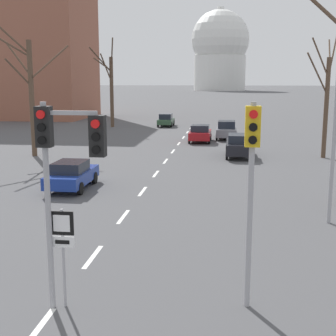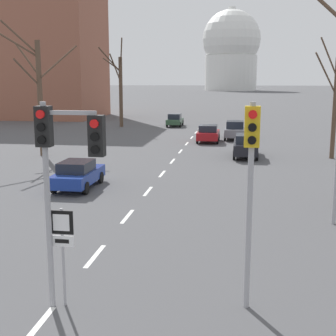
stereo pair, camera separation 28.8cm
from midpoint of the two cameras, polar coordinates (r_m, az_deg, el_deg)
lane_stripe_0 at (r=11.78m, az=-16.30°, el=-18.36°), size 0.16×2.00×0.01m
lane_stripe_1 at (r=15.60m, az=-9.67°, el=-10.61°), size 0.16×2.00×0.01m
lane_stripe_2 at (r=19.71m, az=-5.89°, el=-5.92°), size 0.16×2.00×0.01m
lane_stripe_3 at (r=23.96m, az=-3.47°, el=-2.86°), size 0.16×2.00×0.01m
lane_stripe_4 at (r=28.29m, az=-1.79°, el=-0.72°), size 0.16×2.00×0.01m
lane_stripe_5 at (r=32.66m, az=-0.56°, el=0.85°), size 0.16×2.00×0.01m
lane_stripe_6 at (r=37.07m, az=0.38°, el=2.05°), size 0.16×2.00×0.01m
lane_stripe_7 at (r=41.49m, az=1.12°, el=2.99°), size 0.16×2.00×0.01m
lane_stripe_8 at (r=45.93m, az=1.72°, el=3.75°), size 0.16×2.00×0.01m
lane_stripe_9 at (r=50.38m, az=2.21°, el=4.37°), size 0.16×2.00×0.01m
lane_stripe_10 at (r=54.84m, az=2.63°, el=4.90°), size 0.16×2.00×0.01m
traffic_signal_centre_tall at (r=11.31m, az=-13.36°, el=1.48°), size 1.64×0.34×5.14m
traffic_signal_near_right at (r=11.33m, az=9.42°, el=0.08°), size 0.36×0.34×5.14m
route_sign_post at (r=11.96m, az=-13.41°, el=-8.65°), size 0.60×0.08×2.55m
street_lamp_right at (r=18.95m, az=18.62°, el=9.83°), size 1.98×0.36×9.15m
sedan_near_left at (r=45.11m, az=6.96°, el=4.65°), size 1.94×4.48×1.73m
sedan_near_right at (r=24.88m, az=-11.99°, el=-0.79°), size 1.85×4.10×1.48m
sedan_mid_centre at (r=34.79m, az=8.29°, el=2.78°), size 1.77×4.59×1.67m
sedan_far_left at (r=42.57m, az=3.75°, el=4.24°), size 1.96×3.87×1.57m
sedan_far_right at (r=56.62m, az=-0.40°, el=5.88°), size 1.76×3.88×1.54m
bare_tree_left_near at (r=56.14m, az=-7.16°, el=9.78°), size 2.83×3.56×10.23m
bare_tree_left_far at (r=35.97m, az=-16.76°, el=9.12°), size 5.56×5.05×9.70m
bare_tree_right_far at (r=35.53m, az=18.49°, el=8.00°), size 2.84×4.89×9.05m
capitol_dome at (r=234.31m, az=6.32°, el=14.07°), size 27.80×27.80×39.26m
apartment_block_left at (r=73.34m, az=-17.07°, el=14.66°), size 18.00×14.00×22.30m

